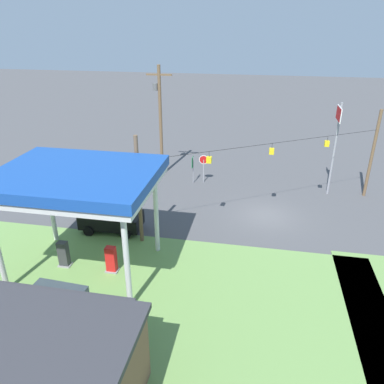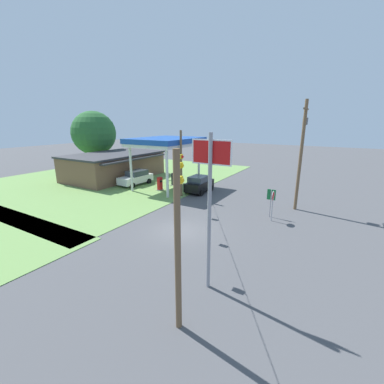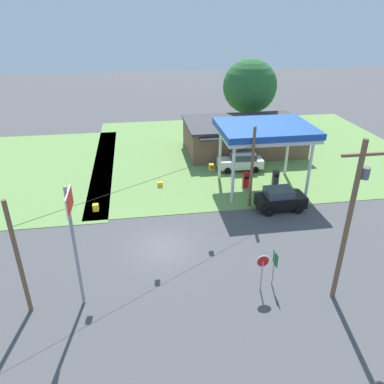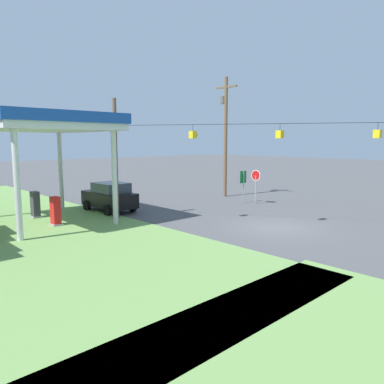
# 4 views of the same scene
# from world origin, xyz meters

# --- Properties ---
(ground_plane) EXTENTS (160.00, 160.00, 0.00)m
(ground_plane) POSITION_xyz_m (0.00, 0.00, 0.00)
(ground_plane) COLOR #4C4C4F
(grass_verge_station_corner) EXTENTS (36.00, 28.00, 0.04)m
(grass_verge_station_corner) POSITION_xyz_m (11.92, 18.45, 0.02)
(grass_verge_station_corner) COLOR #6B934C
(grass_verge_station_corner) RESTS_ON ground
(gas_station_canopy) EXTENTS (8.20, 6.47, 6.04)m
(gas_station_canopy) POSITION_xyz_m (9.92, 8.44, 5.49)
(gas_station_canopy) COLOR silver
(gas_station_canopy) RESTS_ON ground
(gas_station_store) EXTENTS (13.37, 8.67, 3.52)m
(gas_station_store) POSITION_xyz_m (10.96, 18.43, 1.77)
(gas_station_store) COLOR brown
(gas_station_store) RESTS_ON ground
(fuel_pump_near) EXTENTS (0.71, 0.56, 1.60)m
(fuel_pump_near) POSITION_xyz_m (8.48, 8.44, 0.76)
(fuel_pump_near) COLOR gray
(fuel_pump_near) RESTS_ON ground
(fuel_pump_far) EXTENTS (0.71, 0.56, 1.60)m
(fuel_pump_far) POSITION_xyz_m (11.36, 8.44, 0.76)
(fuel_pump_far) COLOR gray
(fuel_pump_far) RESTS_ON ground
(car_at_pumps_front) EXTENTS (4.08, 2.18, 1.91)m
(car_at_pumps_front) POSITION_xyz_m (10.15, 4.08, 0.98)
(car_at_pumps_front) COLOR black
(car_at_pumps_front) RESTS_ON ground
(car_at_pumps_rear) EXTENTS (4.74, 2.32, 1.85)m
(car_at_pumps_rear) POSITION_xyz_m (9.17, 12.80, 0.95)
(car_at_pumps_rear) COLOR white
(car_at_pumps_rear) RESTS_ON ground
(stop_sign_roadside) EXTENTS (0.80, 0.08, 2.50)m
(stop_sign_roadside) POSITION_xyz_m (5.46, -5.30, 1.81)
(stop_sign_roadside) COLOR #99999E
(stop_sign_roadside) RESTS_ON ground
(stop_sign_overhead) EXTENTS (0.22, 1.89, 7.44)m
(stop_sign_overhead) POSITION_xyz_m (-4.89, -4.81, 5.16)
(stop_sign_overhead) COLOR gray
(stop_sign_overhead) RESTS_ON ground
(route_sign) EXTENTS (0.10, 0.70, 2.40)m
(route_sign) POSITION_xyz_m (6.34, -4.95, 1.71)
(route_sign) COLOR gray
(route_sign) RESTS_ON ground
(utility_pole_main) EXTENTS (2.20, 0.44, 9.69)m
(utility_pole_main) POSITION_xyz_m (9.54, -6.48, 5.42)
(utility_pole_main) COLOR brown
(utility_pole_main) RESTS_ON ground
(signal_span_gantry) EXTENTS (15.88, 10.24, 7.02)m
(signal_span_gantry) POSITION_xyz_m (0.00, -0.01, 3.80)
(signal_span_gantry) COLOR brown
(signal_span_gantry) RESTS_ON ground
(tree_behind_station) EXTENTS (6.94, 6.94, 9.54)m
(tree_behind_station) POSITION_xyz_m (13.57, 25.46, 6.06)
(tree_behind_station) COLOR #4C3828
(tree_behind_station) RESTS_ON ground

